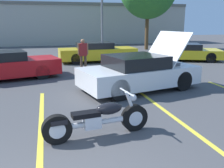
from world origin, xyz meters
The scene contains 9 objects.
parking_stripe_middle centered at (-0.07, 2.85, 0.00)m, with size 0.12×5.90×0.01m, color yellow.
parking_stripe_back centered at (3.26, 2.85, 0.00)m, with size 0.12×5.90×0.01m, color yellow.
far_building centered at (0.00, 26.05, 2.34)m, with size 32.00×4.20×4.40m.
motorcycle centered at (1.13, 2.04, 0.38)m, with size 2.35×0.70×0.94m.
show_car_hood_open centered at (3.37, 5.48, 0.63)m, with size 4.56×2.85×2.06m.
parked_car_mid_left_row centered at (-1.64, 8.49, 0.58)m, with size 4.79×2.80×1.21m.
parked_car_right_row centered at (8.85, 11.45, 0.52)m, with size 4.57×3.33×1.07m.
parked_car_mid_right_row centered at (3.21, 12.45, 0.58)m, with size 4.76×1.92×1.18m.
spectator_by_show_car centered at (1.91, 9.44, 0.94)m, with size 0.52×0.21×1.60m.
Camera 1 is at (0.16, -2.85, 2.40)m, focal length 40.00 mm.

